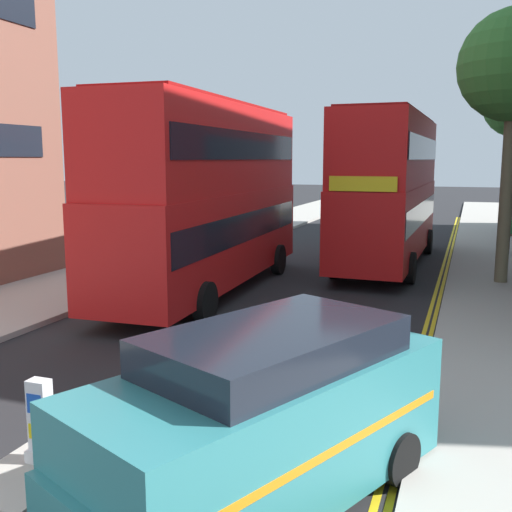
{
  "coord_description": "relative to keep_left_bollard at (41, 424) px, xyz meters",
  "views": [
    {
      "loc": [
        5.12,
        -1.8,
        4.02
      ],
      "look_at": [
        0.5,
        11.0,
        1.8
      ],
      "focal_mm": 41.95,
      "sensor_mm": 36.0,
      "label": 1
    }
  ],
  "objects": [
    {
      "name": "keep_left_bollard",
      "position": [
        0.0,
        0.0,
        0.0
      ],
      "size": [
        0.36,
        0.28,
        1.11
      ],
      "color": "silver",
      "rests_on": "traffic_island"
    },
    {
      "name": "sidewalk_left",
      "position": [
        -6.5,
        11.87,
        -0.54
      ],
      "size": [
        4.0,
        80.0,
        0.14
      ],
      "primitive_type": "cube",
      "color": "#ADA89E",
      "rests_on": "ground"
    },
    {
      "name": "double_decker_bus_oncoming",
      "position": [
        2.17,
        17.06,
        2.42
      ],
      "size": [
        2.91,
        10.84,
        5.64
      ],
      "color": "red",
      "rests_on": "ground"
    },
    {
      "name": "kerb_line_inner",
      "position": [
        4.24,
        9.87,
        -0.6
      ],
      "size": [
        0.1,
        56.0,
        0.01
      ],
      "primitive_type": "cube",
      "color": "yellow",
      "rests_on": "ground"
    },
    {
      "name": "pedestrian_far",
      "position": [
        6.59,
        20.46,
        0.38
      ],
      "size": [
        0.34,
        0.22,
        1.62
      ],
      "color": "#2D2D38",
      "rests_on": "sidewalk_right"
    },
    {
      "name": "double_decker_bus_away",
      "position": [
        -2.31,
        10.45,
        2.42
      ],
      "size": [
        3.07,
        10.88,
        5.64
      ],
      "color": "red",
      "rests_on": "ground"
    },
    {
      "name": "taxi_minivan",
      "position": [
        2.98,
        0.14,
        0.46
      ],
      "size": [
        3.67,
        5.15,
        2.12
      ],
      "color": "teal",
      "rests_on": "ground"
    },
    {
      "name": "traffic_island",
      "position": [
        0.0,
        0.0,
        -0.56
      ],
      "size": [
        1.1,
        2.2,
        0.1
      ],
      "primitive_type": "cube",
      "color": "#ADA89E",
      "rests_on": "ground"
    },
    {
      "name": "kerb_line_outer",
      "position": [
        4.4,
        9.87,
        -0.6
      ],
      "size": [
        0.1,
        56.0,
        0.01
      ],
      "primitive_type": "cube",
      "color": "yellow",
      "rests_on": "ground"
    }
  ]
}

